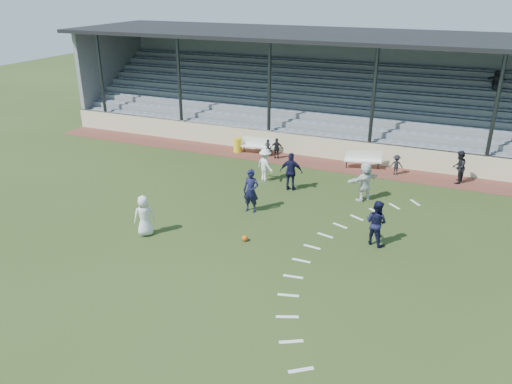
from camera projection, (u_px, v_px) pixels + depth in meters
ground at (231, 246)px, 19.31m from camera, size 90.00×90.00×0.00m
cinder_track at (310, 162)px, 28.23m from camera, size 34.00×2.00×0.02m
retaining_wall at (316, 147)px, 28.89m from camera, size 34.00×0.18×1.20m
bench_left at (259, 144)px, 29.46m from camera, size 2.03×0.68×0.95m
bench_right at (363, 158)px, 27.13m from camera, size 2.04×0.92×0.95m
trash_bin at (238, 145)px, 29.77m from camera, size 0.52×0.52×0.83m
football at (245, 238)px, 19.65m from camera, size 0.24×0.24×0.24m
player_white_lead at (144, 216)px, 19.87m from camera, size 0.97×0.96×1.69m
player_navy_lead at (251, 191)px, 21.87m from camera, size 0.73×0.49×1.96m
player_navy_mid at (376, 223)px, 19.14m from camera, size 1.08×0.97×1.82m
player_white_wing at (265, 165)px, 25.31m from camera, size 1.28×1.12×1.72m
player_navy_wing at (291, 172)px, 24.16m from camera, size 1.16×0.61×1.90m
player_white_back at (365, 181)px, 23.03m from camera, size 1.50×1.71×1.87m
official at (459, 167)px, 25.01m from camera, size 0.80×0.94×1.69m
sub_left_near at (268, 148)px, 28.98m from camera, size 0.40×0.29×1.03m
sub_left_far at (277, 148)px, 28.59m from camera, size 0.75×0.44×1.20m
sub_right at (396, 165)px, 26.23m from camera, size 0.76×0.53×1.07m
grandstand at (338, 103)px, 32.27m from camera, size 34.60×9.00×6.61m
penalty_arc at (335, 268)px, 17.85m from camera, size 3.89×14.63×0.01m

